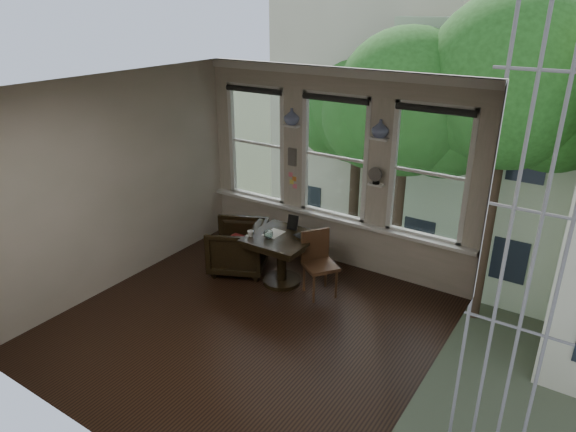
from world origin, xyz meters
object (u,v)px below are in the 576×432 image
Objects in this scene: laptop at (300,239)px; armchair_left at (238,247)px; table at (282,260)px; side_chair_right at (320,265)px; mug at (250,234)px.

armchair_left is at bearing -156.91° from laptop.
laptop is at bearing 11.91° from table.
side_chair_right is (1.42, 0.05, 0.08)m from armchair_left.
laptop is at bearing 24.82° from mug.
armchair_left is (-0.78, -0.03, 0.01)m from table.
side_chair_right is at bearing 14.52° from mug.
armchair_left reaches higher than table.
table is 0.98× the size of side_chair_right.
armchair_left is 1.13m from laptop.
laptop is 0.72m from mug.
side_chair_right reaches higher than table.
mug reaches higher than table.
table is 9.71× the size of mug.
laptop reaches higher than armchair_left.
armchair_left is at bearing 153.34° from mug.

